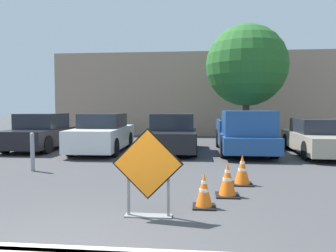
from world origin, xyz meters
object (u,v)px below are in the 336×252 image
parked_car_nearest (42,133)px  parked_car_third (173,134)px  traffic_cone_second (228,180)px  traffic_cone_third (242,170)px  parked_car_second (103,134)px  pickup_truck (244,134)px  road_closed_sign (148,171)px  traffic_cone_nearest (204,191)px  parked_car_fourth (320,138)px  bollard_nearest (32,151)px

parked_car_nearest → parked_car_third: size_ratio=0.96×
traffic_cone_second → parked_car_third: 6.50m
traffic_cone_second → parked_car_third: (-1.61, 6.29, 0.36)m
traffic_cone_third → parked_car_second: parked_car_second is taller
traffic_cone_third → parked_car_nearest: size_ratio=0.17×
parked_car_nearest → parked_car_second: (2.74, -0.46, 0.01)m
pickup_truck → road_closed_sign: bearing=71.6°
traffic_cone_third → parked_car_third: 5.67m
road_closed_sign → traffic_cone_nearest: bearing=34.2°
traffic_cone_nearest → parked_car_second: (-3.88, 6.80, 0.40)m
parked_car_nearest → pickup_truck: pickup_truck is taller
parked_car_second → traffic_cone_third: bearing=131.8°
road_closed_sign → pickup_truck: pickup_truck is taller
parked_car_second → traffic_cone_nearest: bearing=118.1°
pickup_truck → parked_car_fourth: 2.74m
traffic_cone_nearest → parked_car_third: parked_car_third is taller
traffic_cone_nearest → parked_car_third: (-1.14, 7.07, 0.39)m
road_closed_sign → parked_car_fourth: bearing=55.0°
parked_car_nearest → parked_car_second: 2.78m
road_closed_sign → parked_car_second: 7.99m
parked_car_second → parked_car_third: parked_car_third is taller
traffic_cone_second → parked_car_fourth: size_ratio=0.14×
traffic_cone_third → parked_car_third: bearing=110.9°
parked_car_nearest → bollard_nearest: size_ratio=3.77×
road_closed_sign → parked_car_nearest: bearing=126.1°
parked_car_fourth → road_closed_sign: bearing=57.2°
traffic_cone_nearest → parked_car_third: bearing=99.2°
road_closed_sign → traffic_cone_third: road_closed_sign is taller
parked_car_second → parked_car_fourth: parked_car_second is taller
parked_car_second → parked_car_third: (2.74, 0.26, -0.01)m
traffic_cone_second → parked_car_fourth: parked_car_fourth is taller
parked_car_nearest → pickup_truck: bearing=177.3°
parked_car_nearest → pickup_truck: (8.22, -0.37, 0.05)m
parked_car_second → traffic_cone_second: bearing=124.2°
parked_car_nearest → bollard_nearest: bearing=113.8°
traffic_cone_third → road_closed_sign: bearing=-126.6°
parked_car_second → pickup_truck: bearing=179.3°
parked_car_third → parked_car_fourth: 5.48m
traffic_cone_third → pickup_truck: pickup_truck is taller
traffic_cone_second → parked_car_nearest: parked_car_nearest is taller
parked_car_second → parked_car_third: size_ratio=1.05×
traffic_cone_nearest → pickup_truck: bearing=76.9°
parked_car_third → parked_car_second: bearing=4.6°
traffic_cone_second → parked_car_fourth: 7.22m
traffic_cone_nearest → parked_car_fourth: parked_car_fourth is taller
parked_car_second → parked_car_fourth: size_ratio=0.93×
traffic_cone_third → parked_car_third: (-2.02, 5.29, 0.35)m
parked_car_second → road_closed_sign: bearing=110.3°
traffic_cone_second → bollard_nearest: bollard_nearest is taller
bollard_nearest → parked_car_second: bearing=79.1°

